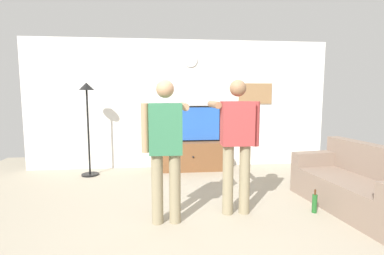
# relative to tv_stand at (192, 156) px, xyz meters

# --- Properties ---
(ground_plane) EXTENTS (8.40, 8.40, 0.00)m
(ground_plane) POSITION_rel_tv_stand_xyz_m (-0.21, -2.60, -0.29)
(ground_plane) COLOR #9E937F
(back_wall) EXTENTS (6.40, 0.10, 2.70)m
(back_wall) POSITION_rel_tv_stand_xyz_m (-0.21, 0.35, 1.06)
(back_wall) COLOR silver
(back_wall) RESTS_ON ground_plane
(tv_stand) EXTENTS (1.33, 0.50, 0.59)m
(tv_stand) POSITION_rel_tv_stand_xyz_m (0.00, 0.00, 0.00)
(tv_stand) COLOR brown
(tv_stand) RESTS_ON ground_plane
(television) EXTENTS (1.21, 0.07, 0.74)m
(television) POSITION_rel_tv_stand_xyz_m (0.00, 0.05, 0.66)
(television) COLOR black
(television) RESTS_ON tv_stand
(wall_clock) EXTENTS (0.29, 0.03, 0.29)m
(wall_clock) POSITION_rel_tv_stand_xyz_m (0.00, 0.29, 1.98)
(wall_clock) COLOR white
(framed_picture) EXTENTS (0.73, 0.04, 0.44)m
(framed_picture) POSITION_rel_tv_stand_xyz_m (1.42, 0.30, 1.28)
(framed_picture) COLOR #997047
(floor_lamp) EXTENTS (0.32, 0.32, 1.78)m
(floor_lamp) POSITION_rel_tv_stand_xyz_m (-2.01, -0.21, 0.98)
(floor_lamp) COLOR black
(floor_lamp) RESTS_ON ground_plane
(person_standing_nearer_lamp) EXTENTS (0.57, 0.78, 1.73)m
(person_standing_nearer_lamp) POSITION_rel_tv_stand_xyz_m (-0.57, -2.42, 0.68)
(person_standing_nearer_lamp) COLOR gray
(person_standing_nearer_lamp) RESTS_ON ground_plane
(person_standing_nearer_couch) EXTENTS (0.58, 0.78, 1.75)m
(person_standing_nearer_couch) POSITION_rel_tv_stand_xyz_m (0.34, -2.24, 0.70)
(person_standing_nearer_couch) COLOR gray
(person_standing_nearer_couch) RESTS_ON ground_plane
(side_couch) EXTENTS (1.05, 1.89, 0.87)m
(side_couch) POSITION_rel_tv_stand_xyz_m (2.05, -2.30, 0.02)
(side_couch) COLOR #7F6B5B
(side_couch) RESTS_ON ground_plane
(beverage_bottle) EXTENTS (0.07, 0.07, 0.32)m
(beverage_bottle) POSITION_rel_tv_stand_xyz_m (1.39, -2.34, -0.17)
(beverage_bottle) COLOR #1E5923
(beverage_bottle) RESTS_ON ground_plane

